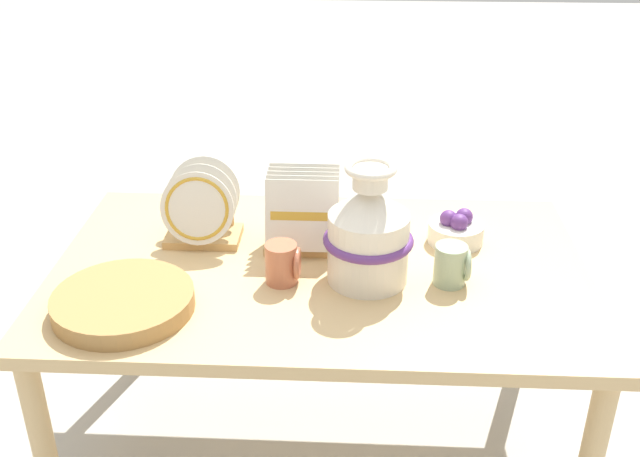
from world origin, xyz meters
The scene contains 9 objects.
ground_plane centered at (0.00, 0.00, 0.00)m, with size 14.00×14.00×0.00m, color #B2ADA3.
display_table centered at (0.00, 0.00, 0.57)m, with size 1.38×0.84×0.64m.
ceramic_vase centered at (0.12, -0.06, 0.77)m, with size 0.22×0.22×0.31m.
dish_rack_round_plates centered at (-0.33, 0.12, 0.72)m, with size 0.20×0.17×0.22m.
dish_rack_square_plates centered at (-0.05, 0.11, 0.72)m, with size 0.20×0.16×0.21m.
wicker_charger_stack centered at (-0.45, -0.23, 0.66)m, with size 0.33×0.33×0.04m.
mug_terracotta_glaze centered at (-0.09, -0.08, 0.69)m, with size 0.09×0.08×0.10m.
mug_sage_glaze centered at (0.33, -0.07, 0.69)m, with size 0.09×0.08×0.10m.
fruit_bowl centered at (0.36, 0.15, 0.68)m, with size 0.15×0.15×0.09m.
Camera 1 is at (0.08, -1.67, 1.62)m, focal length 42.00 mm.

